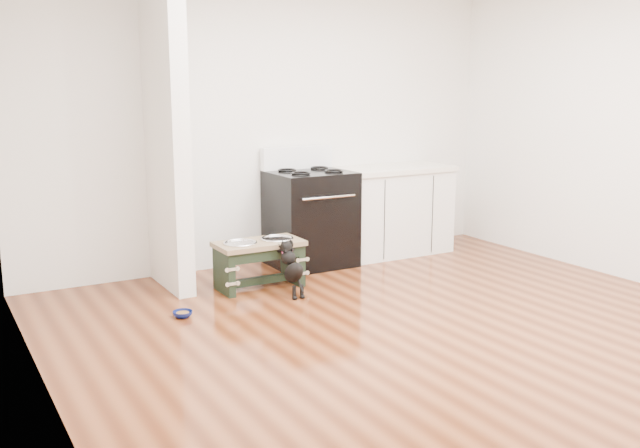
% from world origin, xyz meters
% --- Properties ---
extents(ground, '(5.00, 5.00, 0.00)m').
position_xyz_m(ground, '(0.00, 0.00, 0.00)').
color(ground, '#481E0C').
rests_on(ground, ground).
extents(room_shell, '(5.00, 5.00, 5.00)m').
position_xyz_m(room_shell, '(0.00, 0.00, 1.62)').
color(room_shell, silver).
rests_on(room_shell, ground).
extents(partition_wall, '(0.15, 0.80, 2.70)m').
position_xyz_m(partition_wall, '(-1.18, 2.10, 1.35)').
color(partition_wall, silver).
rests_on(partition_wall, ground).
extents(oven_range, '(0.76, 0.69, 1.14)m').
position_xyz_m(oven_range, '(0.25, 2.16, 0.48)').
color(oven_range, black).
rests_on(oven_range, ground).
extents(cabinet_run, '(1.24, 0.64, 0.91)m').
position_xyz_m(cabinet_run, '(1.23, 2.18, 0.45)').
color(cabinet_run, silver).
rests_on(cabinet_run, ground).
extents(dog_feeder, '(0.75, 0.40, 0.43)m').
position_xyz_m(dog_feeder, '(-0.52, 1.68, 0.29)').
color(dog_feeder, black).
rests_on(dog_feeder, ground).
extents(puppy, '(0.13, 0.39, 0.46)m').
position_xyz_m(puppy, '(-0.39, 1.34, 0.25)').
color(puppy, black).
rests_on(puppy, ground).
extents(floor_bowl, '(0.20, 0.20, 0.05)m').
position_xyz_m(floor_bowl, '(-1.38, 1.25, 0.02)').
color(floor_bowl, '#0B1550').
rests_on(floor_bowl, ground).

